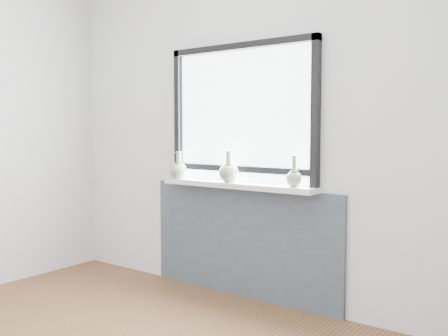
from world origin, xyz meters
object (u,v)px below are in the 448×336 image
Objects in this scene: vase_a at (179,170)px; vase_c at (294,178)px; vase_b at (229,172)px; windowsill at (237,185)px.

vase_c is at bearing 1.39° from vase_a.
vase_b is at bearing 0.28° from vase_a.
vase_c is at bearing 2.41° from vase_b.
vase_c is (0.49, -0.00, 0.09)m from windowsill.
vase_a is 1.01× the size of vase_c.
vase_a is at bearing -178.61° from vase_c.
vase_b is (-0.05, -0.02, 0.10)m from windowsill.
vase_b reaches higher than vase_c.
windowsill is 5.52× the size of vase_b.
vase_b is 0.55m from vase_c.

